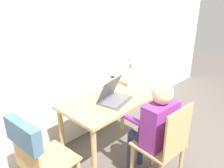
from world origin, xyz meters
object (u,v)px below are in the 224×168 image
at_px(water_bottle, 112,84).
at_px(person_seated, 156,122).
at_px(chair_occupied, 164,146).
at_px(chair_spare, 35,151).
at_px(flower_vase, 131,75).
at_px(laptop, 113,96).

bearing_deg(water_bottle, person_seated, -100.72).
relative_size(chair_occupied, person_seated, 0.84).
height_order(chair_spare, flower_vase, flower_vase).
bearing_deg(chair_spare, flower_vase, -89.29).
distance_m(chair_occupied, chair_spare, 1.14).
bearing_deg(chair_occupied, water_bottle, -95.48).
bearing_deg(person_seated, water_bottle, -96.36).
relative_size(person_seated, flower_vase, 2.92).
relative_size(chair_spare, laptop, 2.27).
distance_m(chair_spare, laptop, 0.93).
distance_m(person_seated, laptop, 0.53).
xyz_separation_m(flower_vase, water_bottle, (-0.24, 0.07, -0.07)).
height_order(flower_vase, water_bottle, flower_vase).
bearing_deg(person_seated, laptop, -80.64).
height_order(chair_spare, person_seated, person_seated).
distance_m(chair_occupied, flower_vase, 0.93).
bearing_deg(chair_occupied, flower_vase, -113.10).
relative_size(chair_occupied, water_bottle, 4.87).
bearing_deg(water_bottle, laptop, -135.23).
xyz_separation_m(laptop, water_bottle, (0.18, 0.17, 0.03)).
xyz_separation_m(chair_spare, flower_vase, (1.33, 0.11, 0.29)).
relative_size(person_seated, water_bottle, 5.82).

